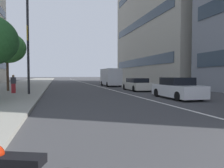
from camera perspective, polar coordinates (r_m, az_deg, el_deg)
The scene contains 8 objects.
sidewalk_right_plaza at distance 32.11m, azimuth -25.59°, elevation -0.56°, with size 160.00×9.18×0.15m, color gray.
lane_centre_stripe at distance 37.08m, azimuth -6.17°, elevation -0.07°, with size 110.00×0.16×0.01m, color silver.
car_mid_block_traffic at distance 14.96m, azimuth 17.88°, elevation -1.29°, with size 4.37×1.95×1.47m.
car_lead_in_lane at distance 21.88m, azimuth 6.92°, elevation -0.16°, with size 4.64×1.93×1.33m.
delivery_van_ahead at distance 30.44m, azimuth -0.40°, elevation 2.01°, with size 5.33×2.09×2.60m.
street_lamp_with_banners at distance 17.66m, azimuth -21.51°, elevation 14.95°, with size 1.26×2.54×9.05m.
street_tree_mid_sidewalk at distance 21.89m, azimuth -27.44°, elevation 9.03°, with size 3.41×3.41×5.55m.
pedestrian_on_plaza at distance 18.78m, azimuth -26.00°, elevation 0.02°, with size 0.31×0.43×1.53m.
Camera 1 is at (-1.56, 5.94, 1.62)m, focal length 32.48 mm.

